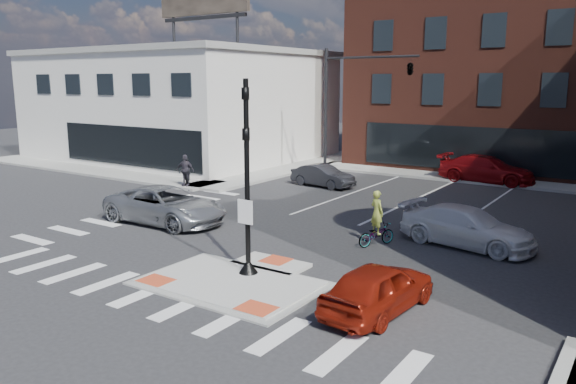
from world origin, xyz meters
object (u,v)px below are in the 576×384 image
Objects in this scene: bg_car_red at (486,169)px; pedestrian_b at (185,170)px; silver_suv at (166,205)px; red_sedan at (379,288)px; bg_car_dark at (323,176)px; white_pickup at (467,227)px; pedestrian_a at (185,171)px; cyclist at (376,227)px.

bg_car_red is 3.11× the size of pedestrian_b.
red_sedan is (11.68, -3.63, -0.10)m from silver_suv.
pedestrian_b is at bearing 135.74° from bg_car_dark.
red_sedan is at bearing -170.10° from bg_car_red.
red_sedan is at bearing -172.17° from white_pickup.
bg_car_red is (-2.98, 13.95, 0.09)m from white_pickup.
pedestrian_a reaches higher than bg_car_dark.
silver_suv is at bearing -25.07° from pedestrian_a.
silver_suv is 9.20m from cyclist.
bg_car_red is (8.81, 17.73, 0.03)m from silver_suv.
bg_car_dark is 0.69× the size of bg_car_red.
bg_car_dark is 11.98m from cyclist.
silver_suv is 7.92m from pedestrian_a.
bg_car_red is 2.67× the size of cyclist.
pedestrian_a is (-13.88, 4.29, 0.28)m from cyclist.
cyclist is at bearing 132.05° from white_pickup.
pedestrian_b is at bearing 132.28° from bg_car_red.
pedestrian_b is at bearing 0.00° from pedestrian_a.
pedestrian_a is at bearing 90.35° from white_pickup.
bg_car_dark is at bearing 19.85° from pedestrian_b.
silver_suv is 7.92m from pedestrian_b.
silver_suv is 1.46× the size of bg_car_dark.
pedestrian_a is at bearing 0.00° from pedestrian_b.
red_sedan is 1.04× the size of bg_car_dark.
red_sedan is 6.19m from cyclist.
white_pickup is 3.35m from cyclist.
cyclist is (-2.80, -1.84, -0.02)m from white_pickup.
bg_car_dark is at bearing 63.76° from white_pickup.
red_sedan is at bearing -137.48° from bg_car_dark.
bg_car_red is 3.36× the size of pedestrian_a.
bg_car_dark is 2.14× the size of pedestrian_b.
silver_suv is 1.41× the size of red_sedan.
pedestrian_a is at bearing -25.68° from red_sedan.
silver_suv is 1.00× the size of bg_car_red.
cyclist is at bearing -79.14° from silver_suv.
white_pickup is 2.38× the size of cyclist.
pedestrian_b reaches higher than bg_car_dark.
pedestrian_b is (-16.56, 9.87, 0.37)m from red_sedan.
bg_car_red is (-2.87, 21.37, 0.13)m from red_sedan.
white_pickup is at bearing -73.54° from silver_suv.
bg_car_dark is at bearing -7.96° from silver_suv.
white_pickup is at bearing -26.87° from pedestrian_b.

